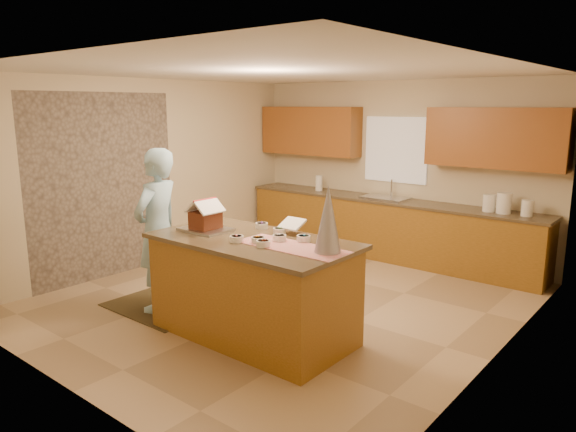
# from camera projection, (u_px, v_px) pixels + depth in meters

# --- Properties ---
(floor) EXTENTS (5.50, 5.50, 0.00)m
(floor) POSITION_uv_depth(u_px,v_px,m) (284.00, 300.00, 6.50)
(floor) COLOR tan
(floor) RESTS_ON ground
(ceiling) EXTENTS (5.50, 5.50, 0.00)m
(ceiling) POSITION_uv_depth(u_px,v_px,m) (284.00, 71.00, 5.95)
(ceiling) COLOR silver
(ceiling) RESTS_ON floor
(wall_back) EXTENTS (5.50, 5.50, 0.00)m
(wall_back) POSITION_uv_depth(u_px,v_px,m) (396.00, 169.00, 8.31)
(wall_back) COLOR beige
(wall_back) RESTS_ON floor
(wall_front) EXTENTS (5.50, 5.50, 0.00)m
(wall_front) POSITION_uv_depth(u_px,v_px,m) (59.00, 234.00, 4.14)
(wall_front) COLOR beige
(wall_front) RESTS_ON floor
(wall_left) EXTENTS (5.50, 5.50, 0.00)m
(wall_left) POSITION_uv_depth(u_px,v_px,m) (152.00, 173.00, 7.77)
(wall_left) COLOR beige
(wall_left) RESTS_ON floor
(wall_right) EXTENTS (5.50, 5.50, 0.00)m
(wall_right) POSITION_uv_depth(u_px,v_px,m) (503.00, 219.00, 4.68)
(wall_right) COLOR beige
(wall_right) RESTS_ON floor
(stone_accent) EXTENTS (0.00, 2.50, 2.50)m
(stone_accent) POSITION_uv_depth(u_px,v_px,m) (104.00, 187.00, 7.17)
(stone_accent) COLOR gray
(stone_accent) RESTS_ON wall_left
(window_curtain) EXTENTS (1.05, 0.03, 1.00)m
(window_curtain) POSITION_uv_depth(u_px,v_px,m) (396.00, 150.00, 8.23)
(window_curtain) COLOR white
(window_curtain) RESTS_ON wall_back
(back_counter_base) EXTENTS (4.80, 0.60, 0.88)m
(back_counter_base) POSITION_uv_depth(u_px,v_px,m) (384.00, 229.00, 8.27)
(back_counter_base) COLOR #8E591D
(back_counter_base) RESTS_ON floor
(back_counter_top) EXTENTS (4.85, 0.63, 0.04)m
(back_counter_top) POSITION_uv_depth(u_px,v_px,m) (385.00, 200.00, 8.18)
(back_counter_top) COLOR brown
(back_counter_top) RESTS_ON back_counter_base
(upper_cabinet_left) EXTENTS (1.85, 0.35, 0.80)m
(upper_cabinet_left) POSITION_uv_depth(u_px,v_px,m) (310.00, 131.00, 9.02)
(upper_cabinet_left) COLOR #9E4721
(upper_cabinet_left) RESTS_ON wall_back
(upper_cabinet_right) EXTENTS (1.85, 0.35, 0.80)m
(upper_cabinet_right) POSITION_uv_depth(u_px,v_px,m) (496.00, 138.00, 7.11)
(upper_cabinet_right) COLOR #9E4721
(upper_cabinet_right) RESTS_ON wall_back
(sink) EXTENTS (0.70, 0.45, 0.12)m
(sink) POSITION_uv_depth(u_px,v_px,m) (385.00, 201.00, 8.18)
(sink) COLOR silver
(sink) RESTS_ON back_counter_top
(faucet) EXTENTS (0.03, 0.03, 0.28)m
(faucet) POSITION_uv_depth(u_px,v_px,m) (392.00, 188.00, 8.28)
(faucet) COLOR silver
(faucet) RESTS_ON back_counter_top
(island_base) EXTENTS (2.02, 1.01, 0.98)m
(island_base) POSITION_uv_depth(u_px,v_px,m) (253.00, 290.00, 5.40)
(island_base) COLOR #8E591D
(island_base) RESTS_ON floor
(island_top) EXTENTS (2.11, 1.10, 0.04)m
(island_top) POSITION_uv_depth(u_px,v_px,m) (252.00, 241.00, 5.30)
(island_top) COLOR brown
(island_top) RESTS_ON island_base
(table_runner) EXTENTS (1.12, 0.40, 0.01)m
(table_runner) POSITION_uv_depth(u_px,v_px,m) (292.00, 247.00, 4.98)
(table_runner) COLOR #B6100D
(table_runner) RESTS_ON island_top
(baking_tray) EXTENTS (0.52, 0.38, 0.03)m
(baking_tray) POSITION_uv_depth(u_px,v_px,m) (206.00, 229.00, 5.63)
(baking_tray) COLOR silver
(baking_tray) RESTS_ON island_top
(cookbook) EXTENTS (0.25, 0.19, 0.11)m
(cookbook) POSITION_uv_depth(u_px,v_px,m) (292.00, 224.00, 5.49)
(cookbook) COLOR white
(cookbook) RESTS_ON island_top
(tinsel_tree) EXTENTS (0.25, 0.25, 0.62)m
(tinsel_tree) POSITION_uv_depth(u_px,v_px,m) (328.00, 219.00, 4.73)
(tinsel_tree) COLOR #B9B9C6
(tinsel_tree) RESTS_ON island_top
(rug) EXTENTS (1.26, 0.82, 0.01)m
(rug) POSITION_uv_depth(u_px,v_px,m) (159.00, 307.00, 6.24)
(rug) COLOR black
(rug) RESTS_ON floor
(boy) EXTENTS (0.60, 0.77, 1.86)m
(boy) POSITION_uv_depth(u_px,v_px,m) (158.00, 230.00, 6.02)
(boy) COLOR #98C3D8
(boy) RESTS_ON rug
(canister_a) EXTENTS (0.17, 0.17, 0.23)m
(canister_a) POSITION_uv_depth(u_px,v_px,m) (489.00, 203.00, 7.18)
(canister_a) COLOR white
(canister_a) RESTS_ON back_counter_top
(canister_b) EXTENTS (0.19, 0.19, 0.27)m
(canister_b) POSITION_uv_depth(u_px,v_px,m) (504.00, 203.00, 7.06)
(canister_b) COLOR white
(canister_b) RESTS_ON back_counter_top
(canister_c) EXTENTS (0.15, 0.15, 0.21)m
(canister_c) POSITION_uv_depth(u_px,v_px,m) (527.00, 208.00, 6.88)
(canister_c) COLOR white
(canister_c) RESTS_ON back_counter_top
(paper_towel) EXTENTS (0.12, 0.12, 0.25)m
(paper_towel) POSITION_uv_depth(u_px,v_px,m) (319.00, 183.00, 8.93)
(paper_towel) COLOR white
(paper_towel) RESTS_ON back_counter_top
(gingerbread_house) EXTENTS (0.31, 0.31, 0.32)m
(gingerbread_house) POSITION_uv_depth(u_px,v_px,m) (205.00, 217.00, 5.60)
(gingerbread_house) COLOR maroon
(gingerbread_house) RESTS_ON baking_tray
(candy_bowls) EXTENTS (0.82, 0.71, 0.06)m
(candy_bowls) POSITION_uv_depth(u_px,v_px,m) (269.00, 236.00, 5.26)
(candy_bowls) COLOR teal
(candy_bowls) RESTS_ON island_top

